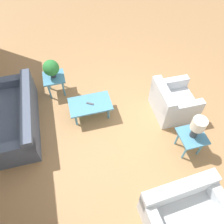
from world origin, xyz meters
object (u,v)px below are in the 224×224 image
(sofa, at_px, (19,117))
(table_lamp, at_px, (198,126))
(coffee_table, at_px, (90,105))
(loveseat, at_px, (184,213))
(side_table_lamp, at_px, (192,138))
(side_table_plant, at_px, (54,79))
(potted_plant, at_px, (51,68))
(armchair, at_px, (172,102))

(sofa, relative_size, table_lamp, 4.19)
(coffee_table, bearing_deg, table_lamp, 141.28)
(sofa, height_order, table_lamp, table_lamp)
(loveseat, bearing_deg, side_table_lamp, 55.52)
(side_table_plant, height_order, side_table_lamp, same)
(side_table_lamp, height_order, potted_plant, potted_plant)
(sofa, bearing_deg, armchair, 82.15)
(armchair, bearing_deg, coffee_table, 79.62)
(coffee_table, xyz_separation_m, table_lamp, (-1.72, 1.38, 0.48))
(sofa, relative_size, armchair, 2.21)
(sofa, relative_size, potted_plant, 4.46)
(side_table_plant, relative_size, side_table_lamp, 1.00)
(table_lamp, bearing_deg, sofa, -24.54)
(table_lamp, bearing_deg, armchair, -95.00)
(loveseat, distance_m, coffee_table, 2.75)
(sofa, height_order, armchair, armchair)
(armchair, height_order, side_table_lamp, armchair)
(potted_plant, bearing_deg, sofa, 43.68)
(side_table_lamp, bearing_deg, potted_plant, -43.93)
(table_lamp, bearing_deg, loveseat, 58.73)
(armchair, xyz_separation_m, table_lamp, (0.09, 1.01, 0.52))
(sofa, distance_m, side_table_plant, 1.20)
(coffee_table, xyz_separation_m, side_table_lamp, (-1.72, 1.38, 0.08))
(loveseat, bearing_deg, coffee_table, 108.28)
(potted_plant, bearing_deg, side_table_lamp, 136.07)
(armchair, relative_size, coffee_table, 0.99)
(sofa, xyz_separation_m, table_lamp, (-3.27, 1.49, 0.55))
(coffee_table, bearing_deg, armchair, 168.51)
(sofa, bearing_deg, side_table_lamp, 65.73)
(potted_plant, xyz_separation_m, table_lamp, (-2.40, 2.32, 0.05))
(loveseat, bearing_deg, armchair, 66.64)
(sofa, xyz_separation_m, armchair, (-3.36, 0.48, 0.03))
(sofa, distance_m, potted_plant, 1.29)
(side_table_plant, bearing_deg, armchair, 152.40)
(armchair, height_order, loveseat, same)
(side_table_plant, xyz_separation_m, potted_plant, (-0.00, 0.00, 0.35))
(loveseat, distance_m, table_lamp, 1.48)
(loveseat, xyz_separation_m, side_table_plant, (1.69, -3.49, 0.13))
(armchair, bearing_deg, side_table_lamp, 176.11)
(loveseat, distance_m, side_table_lamp, 1.38)
(sofa, bearing_deg, table_lamp, 65.73)
(sofa, xyz_separation_m, side_table_lamp, (-3.27, 1.49, 0.15))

